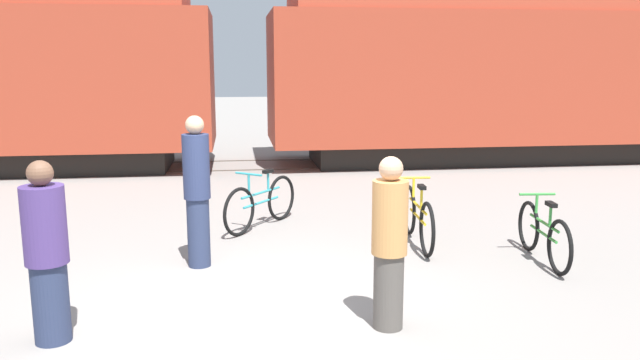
{
  "coord_description": "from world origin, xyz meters",
  "views": [
    {
      "loc": [
        -0.19,
        -5.91,
        2.44
      ],
      "look_at": [
        0.78,
        1.15,
        1.1
      ],
      "focal_mm": 35.0,
      "sensor_mm": 36.0,
      "label": 1
    }
  ],
  "objects_px": {
    "bicycle_green": "(543,234)",
    "bicycle_teal": "(261,203)",
    "freight_train": "(241,55)",
    "bicycle_yellow": "(418,217)",
    "person_in_tan": "(389,244)",
    "person_in_navy": "(197,191)",
    "person_in_purple": "(47,254)"
  },
  "relations": [
    {
      "from": "person_in_navy",
      "to": "person_in_tan",
      "type": "relative_size",
      "value": 1.13
    },
    {
      "from": "person_in_tan",
      "to": "person_in_purple",
      "type": "bearing_deg",
      "value": -14.0
    },
    {
      "from": "person_in_tan",
      "to": "person_in_navy",
      "type": "bearing_deg",
      "value": -60.14
    },
    {
      "from": "bicycle_teal",
      "to": "person_in_tan",
      "type": "distance_m",
      "value": 3.94
    },
    {
      "from": "freight_train",
      "to": "person_in_tan",
      "type": "height_order",
      "value": "freight_train"
    },
    {
      "from": "bicycle_teal",
      "to": "person_in_navy",
      "type": "bearing_deg",
      "value": -115.88
    },
    {
      "from": "freight_train",
      "to": "bicycle_teal",
      "type": "relative_size",
      "value": 39.57
    },
    {
      "from": "freight_train",
      "to": "person_in_tan",
      "type": "relative_size",
      "value": 35.14
    },
    {
      "from": "bicycle_teal",
      "to": "person_in_navy",
      "type": "distance_m",
      "value": 1.98
    },
    {
      "from": "person_in_tan",
      "to": "freight_train",
      "type": "bearing_deg",
      "value": -94.71
    },
    {
      "from": "person_in_tan",
      "to": "bicycle_green",
      "type": "bearing_deg",
      "value": -156.84
    },
    {
      "from": "bicycle_teal",
      "to": "freight_train",
      "type": "bearing_deg",
      "value": 91.73
    },
    {
      "from": "freight_train",
      "to": "bicycle_teal",
      "type": "distance_m",
      "value": 6.27
    },
    {
      "from": "bicycle_green",
      "to": "bicycle_yellow",
      "type": "distance_m",
      "value": 1.63
    },
    {
      "from": "bicycle_green",
      "to": "person_in_purple",
      "type": "distance_m",
      "value": 5.64
    },
    {
      "from": "bicycle_teal",
      "to": "person_in_purple",
      "type": "xyz_separation_m",
      "value": [
        -2.01,
        -3.67,
        0.43
      ]
    },
    {
      "from": "bicycle_green",
      "to": "bicycle_teal",
      "type": "xyz_separation_m",
      "value": [
        -3.39,
        2.13,
        0.02
      ]
    },
    {
      "from": "person_in_purple",
      "to": "bicycle_teal",
      "type": "bearing_deg",
      "value": 91.87
    },
    {
      "from": "bicycle_green",
      "to": "person_in_tan",
      "type": "distance_m",
      "value": 2.94
    },
    {
      "from": "freight_train",
      "to": "person_in_navy",
      "type": "distance_m",
      "value": 7.78
    },
    {
      "from": "freight_train",
      "to": "bicycle_green",
      "type": "height_order",
      "value": "freight_train"
    },
    {
      "from": "freight_train",
      "to": "bicycle_yellow",
      "type": "bearing_deg",
      "value": -72.34
    },
    {
      "from": "freight_train",
      "to": "bicycle_yellow",
      "type": "relative_size",
      "value": 31.72
    },
    {
      "from": "freight_train",
      "to": "person_in_tan",
      "type": "bearing_deg",
      "value": -82.97
    },
    {
      "from": "person_in_purple",
      "to": "bicycle_green",
      "type": "bearing_deg",
      "value": 46.54
    },
    {
      "from": "bicycle_green",
      "to": "bicycle_yellow",
      "type": "relative_size",
      "value": 0.91
    },
    {
      "from": "person_in_purple",
      "to": "person_in_navy",
      "type": "bearing_deg",
      "value": 89.48
    },
    {
      "from": "person_in_purple",
      "to": "person_in_navy",
      "type": "distance_m",
      "value": 2.29
    },
    {
      "from": "bicycle_yellow",
      "to": "person_in_purple",
      "type": "bearing_deg",
      "value": -148.69
    },
    {
      "from": "bicycle_teal",
      "to": "bicycle_yellow",
      "type": "bearing_deg",
      "value": -29.92
    },
    {
      "from": "bicycle_green",
      "to": "person_in_tan",
      "type": "xyz_separation_m",
      "value": [
        -2.38,
        -1.66,
        0.46
      ]
    },
    {
      "from": "bicycle_teal",
      "to": "person_in_navy",
      "type": "xyz_separation_m",
      "value": [
        -0.83,
        -1.71,
        0.56
      ]
    }
  ]
}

